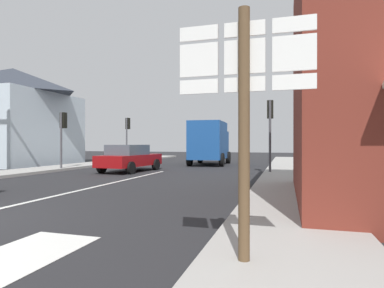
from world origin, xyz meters
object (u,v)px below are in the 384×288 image
traffic_light_far_left (127,129)px  route_sign_post (244,107)px  traffic_light_near_right (270,120)px  sedan_far (130,158)px  traffic_light_near_left (63,127)px  delivery_truck (210,142)px

traffic_light_far_left → route_sign_post: bearing=-58.9°
traffic_light_near_right → traffic_light_far_left: bearing=149.0°
sedan_far → traffic_light_near_left: size_ratio=1.31×
delivery_truck → traffic_light_near_right: bearing=-53.2°
traffic_light_far_left → delivery_truck: bearing=-7.3°
delivery_truck → traffic_light_far_left: traffic_light_far_left is taller
traffic_light_near_left → route_sign_post: bearing=-44.8°
sedan_far → route_sign_post: route_sign_post is taller
route_sign_post → traffic_light_near_right: (-0.28, 12.61, 0.73)m
route_sign_post → traffic_light_near_left: (-11.78, 11.70, 0.45)m
traffic_light_near_left → traffic_light_near_right: (11.50, 0.91, 0.28)m
traffic_light_near_left → sedan_far: bearing=5.1°
route_sign_post → sedan_far: bearing=122.7°
delivery_truck → route_sign_post: size_ratio=1.59×
delivery_truck → traffic_light_far_left: 7.11m
delivery_truck → traffic_light_near_right: (4.51, -6.03, 1.09)m
sedan_far → traffic_light_near_right: size_ratio=1.17×
delivery_truck → route_sign_post: 19.25m
traffic_light_near_left → traffic_light_far_left: bearing=90.0°
traffic_light_near_right → route_sign_post: bearing=-88.7°
delivery_truck → traffic_light_near_left: traffic_light_near_left is taller
route_sign_post → traffic_light_far_left: bearing=121.1°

